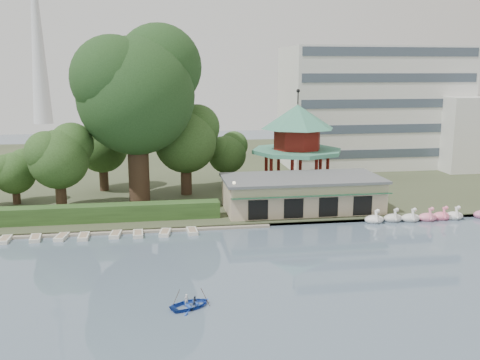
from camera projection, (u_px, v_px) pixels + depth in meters
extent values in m
plane|color=slate|center=(251.00, 292.00, 40.66)|extent=(220.00, 220.00, 0.00)
cube|color=#424930|center=(197.00, 168.00, 90.93)|extent=(220.00, 70.00, 0.40)
cube|color=gray|center=(223.00, 226.00, 57.37)|extent=(220.00, 0.60, 0.30)
cube|color=gray|center=(108.00, 232.00, 55.45)|extent=(34.00, 1.60, 0.24)
cube|color=#C2AC8E|center=(302.00, 194.00, 63.03)|extent=(18.00, 8.00, 3.60)
cube|color=#595B5E|center=(302.00, 178.00, 62.64)|extent=(18.60, 8.60, 0.30)
cube|color=#194C2D|center=(312.00, 196.00, 58.71)|extent=(18.00, 1.59, 0.45)
cylinder|color=#C2AC8E|center=(296.00, 186.00, 73.25)|extent=(10.40, 10.40, 1.20)
cylinder|color=#41886C|center=(297.00, 151.00, 72.27)|extent=(12.40, 12.40, 0.50)
cylinder|color=maroon|center=(297.00, 139.00, 71.94)|extent=(6.40, 6.40, 2.80)
cone|color=#41886C|center=(298.00, 117.00, 71.34)|extent=(10.00, 10.00, 3.20)
cylinder|color=black|center=(298.00, 98.00, 70.83)|extent=(0.16, 0.16, 1.80)
cube|color=silver|center=(372.00, 107.00, 91.52)|extent=(30.00, 14.00, 20.00)
cube|color=silver|center=(476.00, 132.00, 88.96)|extent=(14.00, 10.00, 12.00)
cone|color=silver|center=(36.00, 26.00, 163.66)|extent=(6.00, 6.00, 60.00)
cube|color=#2F5121|center=(82.00, 214.00, 57.95)|extent=(30.00, 2.00, 1.80)
cylinder|color=black|center=(234.00, 201.00, 58.79)|extent=(0.12, 0.12, 4.00)
sphere|color=beige|center=(234.00, 183.00, 58.37)|extent=(0.36, 0.36, 0.36)
cylinder|color=#3A281C|center=(138.00, 161.00, 65.23)|extent=(2.53, 2.53, 10.62)
sphere|color=#203F1B|center=(136.00, 96.00, 63.64)|extent=(14.08, 14.08, 14.08)
sphere|color=#203F1B|center=(159.00, 67.00, 65.43)|extent=(10.56, 10.56, 10.56)
sphere|color=#203F1B|center=(113.00, 78.00, 61.48)|extent=(9.85, 9.85, 9.85)
cylinder|color=#3A281C|center=(61.00, 190.00, 62.50)|extent=(1.24, 1.24, 4.88)
sphere|color=#2F5121|center=(59.00, 159.00, 61.77)|extent=(6.90, 6.90, 6.90)
sphere|color=#2F5121|center=(71.00, 145.00, 62.67)|extent=(5.17, 5.17, 5.17)
sphere|color=#2F5121|center=(46.00, 152.00, 60.72)|extent=(4.83, 4.83, 4.83)
cylinder|color=#3A281C|center=(16.00, 191.00, 65.63)|extent=(0.92, 0.92, 3.10)
sphere|color=#2F5121|center=(15.00, 173.00, 65.17)|extent=(5.12, 5.12, 5.12)
sphere|color=#2F5121|center=(24.00, 164.00, 65.87)|extent=(3.84, 3.84, 3.84)
sphere|color=#2F5121|center=(5.00, 169.00, 64.41)|extent=(3.58, 3.58, 3.58)
cylinder|color=#3A281C|center=(186.00, 173.00, 70.52)|extent=(1.46, 1.46, 5.62)
sphere|color=#2F5121|center=(186.00, 142.00, 69.68)|extent=(8.09, 8.09, 8.09)
sphere|color=#2F5121|center=(197.00, 127.00, 70.74)|extent=(6.07, 6.07, 6.07)
sphere|color=#2F5121|center=(175.00, 134.00, 68.45)|extent=(5.66, 5.66, 5.66)
cylinder|color=#3A281C|center=(227.00, 174.00, 75.50)|extent=(0.96, 0.96, 3.68)
sphere|color=#2F5121|center=(227.00, 154.00, 74.95)|extent=(5.35, 5.35, 5.35)
sphere|color=#2F5121|center=(234.00, 145.00, 75.65)|extent=(4.01, 4.01, 4.01)
sphere|color=#2F5121|center=(221.00, 150.00, 74.14)|extent=(3.74, 3.74, 3.74)
cylinder|color=#3A281C|center=(104.00, 173.00, 72.80)|extent=(1.21, 1.21, 4.76)
sphere|color=#2F5121|center=(102.00, 148.00, 72.09)|extent=(6.72, 6.72, 6.72)
sphere|color=#2F5121|center=(113.00, 135.00, 72.96)|extent=(5.04, 5.04, 5.04)
sphere|color=#2F5121|center=(92.00, 142.00, 71.06)|extent=(4.70, 4.70, 4.70)
ellipsoid|color=white|center=(374.00, 219.00, 59.16)|extent=(2.16, 1.44, 0.99)
cylinder|color=white|center=(376.00, 216.00, 58.52)|extent=(0.26, 0.79, 1.29)
sphere|color=white|center=(378.00, 211.00, 58.10)|extent=(0.44, 0.44, 0.44)
ellipsoid|color=silver|center=(393.00, 218.00, 59.67)|extent=(2.16, 1.44, 0.99)
cylinder|color=silver|center=(395.00, 215.00, 59.03)|extent=(0.26, 0.79, 1.29)
sphere|color=silver|center=(397.00, 210.00, 58.60)|extent=(0.44, 0.44, 0.44)
ellipsoid|color=silver|center=(411.00, 218.00, 59.74)|extent=(2.16, 1.44, 0.99)
cylinder|color=silver|center=(413.00, 215.00, 59.09)|extent=(0.26, 0.79, 1.29)
sphere|color=silver|center=(415.00, 210.00, 58.67)|extent=(0.44, 0.44, 0.44)
ellipsoid|color=pink|center=(428.00, 217.00, 60.03)|extent=(2.16, 1.44, 0.99)
cylinder|color=pink|center=(430.00, 214.00, 59.38)|extent=(0.26, 0.79, 1.29)
sphere|color=pink|center=(432.00, 209.00, 58.96)|extent=(0.44, 0.44, 0.44)
ellipsoid|color=pink|center=(442.00, 216.00, 60.48)|extent=(2.16, 1.44, 0.99)
cylinder|color=pink|center=(444.00, 213.00, 59.84)|extent=(0.26, 0.79, 1.29)
sphere|color=pink|center=(446.00, 208.00, 59.42)|extent=(0.44, 0.44, 0.44)
ellipsoid|color=white|center=(454.00, 216.00, 60.60)|extent=(2.16, 1.44, 0.99)
cylinder|color=white|center=(457.00, 213.00, 59.95)|extent=(0.26, 0.79, 1.29)
sphere|color=white|center=(459.00, 208.00, 59.53)|extent=(0.44, 0.44, 0.44)
cube|color=silver|center=(5.00, 240.00, 52.67)|extent=(1.01, 2.31, 0.36)
cube|color=silver|center=(35.00, 238.00, 53.14)|extent=(1.23, 2.39, 0.36)
cube|color=silver|center=(62.00, 237.00, 53.56)|extent=(1.35, 2.43, 0.36)
cube|color=silver|center=(84.00, 237.00, 53.65)|extent=(1.01, 2.30, 0.36)
cube|color=silver|center=(116.00, 234.00, 54.40)|extent=(1.23, 2.39, 0.36)
cube|color=silver|center=(138.00, 234.00, 54.52)|extent=(1.07, 2.33, 0.36)
cube|color=silver|center=(165.00, 233.00, 54.95)|extent=(1.35, 2.43, 0.36)
cube|color=silver|center=(192.00, 231.00, 55.50)|extent=(1.13, 2.35, 0.36)
imported|color=#2046B0|center=(191.00, 301.00, 37.99)|extent=(5.08, 4.50, 0.87)
imported|color=white|center=(186.00, 300.00, 38.12)|extent=(0.36, 0.31, 0.83)
imported|color=#2E374A|center=(195.00, 302.00, 37.83)|extent=(0.48, 0.44, 0.80)
cylinder|color=#3A281C|center=(174.00, 304.00, 37.82)|extent=(0.94, 0.29, 2.01)
cylinder|color=#3A281C|center=(207.00, 301.00, 38.19)|extent=(0.94, 0.29, 2.01)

